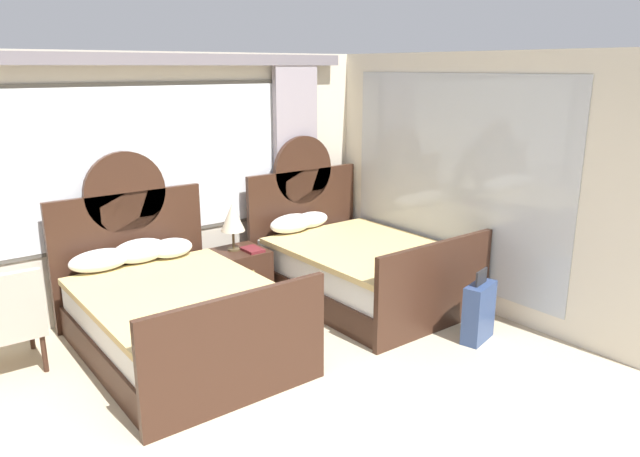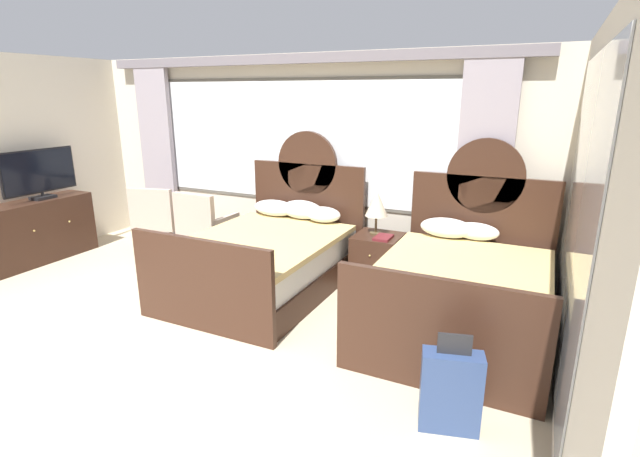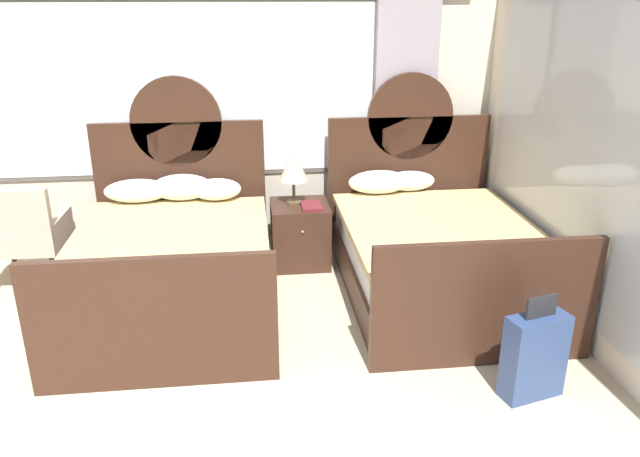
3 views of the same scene
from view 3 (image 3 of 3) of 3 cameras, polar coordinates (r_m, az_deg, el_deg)
The scene contains 9 objects.
wall_back_window at distance 6.10m, azimuth -15.29°, elevation 10.69°, with size 6.56×0.22×2.70m.
wall_right_mirror at distance 4.69m, azimuth 24.73°, elevation 5.58°, with size 0.08×4.21×2.70m.
bed_near_window at distance 5.20m, azimuth -13.39°, elevation -3.02°, with size 1.59×2.26×1.74m.
bed_near_mirror at distance 5.37m, azimuth 10.54°, elevation -2.07°, with size 1.59×2.26×1.74m.
nightstand_between_beds at distance 5.86m, azimuth -1.86°, elevation -0.50°, with size 0.54×0.56×0.59m.
table_lamp_on_nightstand at distance 5.69m, azimuth -2.47°, elevation 5.88°, with size 0.27×0.27×0.53m.
book_on_nightstand at distance 5.66m, azimuth -0.82°, elevation 2.07°, with size 0.18×0.26×0.03m.
armchair_by_window_left at distance 5.93m, azimuth -25.76°, elevation -0.31°, with size 0.65×0.65×0.94m.
suitcase_on_floor at distance 4.21m, azimuth 19.18°, elevation -11.05°, with size 0.43×0.27×0.71m.
Camera 3 is at (0.89, -2.33, 2.45)m, focal length 34.65 mm.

